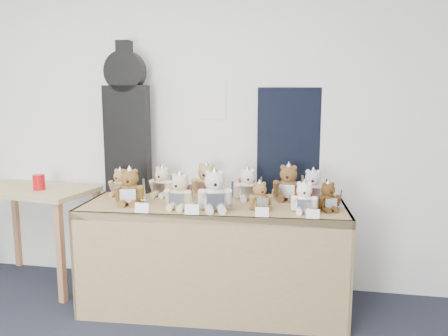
% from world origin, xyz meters
% --- Properties ---
extents(room_shell, '(6.00, 6.00, 6.00)m').
position_xyz_m(room_shell, '(0.59, 2.49, 1.55)').
color(room_shell, white).
rests_on(room_shell, floor).
extents(display_table, '(1.98, 0.92, 0.80)m').
position_xyz_m(display_table, '(0.70, 2.00, 0.63)').
color(display_table, olive).
rests_on(display_table, floor).
extents(side_table, '(1.08, 0.72, 0.83)m').
position_xyz_m(side_table, '(-0.89, 2.18, 0.70)').
color(side_table, tan).
rests_on(side_table, floor).
extents(guitar_case, '(0.38, 0.12, 1.23)m').
position_xyz_m(guitar_case, '(-0.09, 2.32, 1.40)').
color(guitar_case, black).
rests_on(guitar_case, display_table).
extents(navy_board, '(0.64, 0.14, 0.86)m').
position_xyz_m(navy_board, '(1.29, 2.48, 1.23)').
color(navy_board, black).
rests_on(navy_board, display_table).
extents(red_cup, '(0.10, 0.10, 0.13)m').
position_xyz_m(red_cup, '(-0.79, 2.12, 0.90)').
color(red_cup, '#B60C10').
rests_on(red_cup, side_table).
extents(teddy_front_far_left, '(0.25, 0.22, 0.30)m').
position_xyz_m(teddy_front_far_left, '(0.10, 1.89, 0.93)').
color(teddy_front_far_left, brown).
rests_on(teddy_front_far_left, display_table).
extents(teddy_front_left, '(0.23, 0.20, 0.29)m').
position_xyz_m(teddy_front_left, '(0.49, 1.84, 0.92)').
color(teddy_front_left, beige).
rests_on(teddy_front_left, display_table).
extents(teddy_front_centre, '(0.27, 0.24, 0.32)m').
position_xyz_m(teddy_front_centre, '(0.74, 1.83, 0.93)').
color(teddy_front_centre, silver).
rests_on(teddy_front_centre, display_table).
extents(teddy_front_right, '(0.19, 0.18, 0.23)m').
position_xyz_m(teddy_front_right, '(1.05, 1.90, 0.90)').
color(teddy_front_right, olive).
rests_on(teddy_front_right, display_table).
extents(teddy_front_far_right, '(0.20, 0.16, 0.24)m').
position_xyz_m(teddy_front_far_right, '(1.35, 1.88, 0.90)').
color(teddy_front_far_right, white).
rests_on(teddy_front_far_right, display_table).
extents(teddy_front_end, '(0.19, 0.18, 0.23)m').
position_xyz_m(teddy_front_end, '(1.52, 1.97, 0.90)').
color(teddy_front_end, '#4F351B').
rests_on(teddy_front_end, display_table).
extents(teddy_back_left, '(0.22, 0.19, 0.27)m').
position_xyz_m(teddy_back_left, '(0.24, 2.20, 0.91)').
color(teddy_back_left, beige).
rests_on(teddy_back_left, display_table).
extents(teddy_back_centre_left, '(0.25, 0.21, 0.31)m').
position_xyz_m(teddy_back_centre_left, '(0.59, 2.24, 0.93)').
color(teddy_back_centre_left, tan).
rests_on(teddy_back_centre_left, display_table).
extents(teddy_back_centre_right, '(0.23, 0.21, 0.28)m').
position_xyz_m(teddy_back_centre_right, '(0.92, 2.20, 0.92)').
color(teddy_back_centre_right, white).
rests_on(teddy_back_centre_right, display_table).
extents(teddy_back_right, '(0.25, 0.21, 0.31)m').
position_xyz_m(teddy_back_right, '(1.23, 2.25, 0.93)').
color(teddy_back_right, brown).
rests_on(teddy_back_right, display_table).
extents(teddy_back_end, '(0.23, 0.19, 0.28)m').
position_xyz_m(teddy_back_end, '(1.41, 2.22, 0.92)').
color(teddy_back_end, silver).
rests_on(teddy_back_end, display_table).
extents(teddy_back_far_left, '(0.20, 0.18, 0.25)m').
position_xyz_m(teddy_back_far_left, '(-0.10, 2.16, 0.90)').
color(teddy_back_far_left, '#AD7F51').
rests_on(teddy_back_far_left, display_table).
extents(entry_card_a, '(0.10, 0.03, 0.07)m').
position_xyz_m(entry_card_a, '(0.27, 1.66, 0.84)').
color(entry_card_a, white).
rests_on(entry_card_a, display_table).
extents(entry_card_b, '(0.10, 0.03, 0.07)m').
position_xyz_m(entry_card_b, '(0.62, 1.68, 0.84)').
color(entry_card_b, white).
rests_on(entry_card_b, display_table).
extents(entry_card_c, '(0.09, 0.02, 0.06)m').
position_xyz_m(entry_card_c, '(1.08, 1.71, 0.84)').
color(entry_card_c, white).
rests_on(entry_card_c, display_table).
extents(entry_card_d, '(0.09, 0.02, 0.06)m').
position_xyz_m(entry_card_d, '(1.41, 1.73, 0.84)').
color(entry_card_d, white).
rests_on(entry_card_d, display_table).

